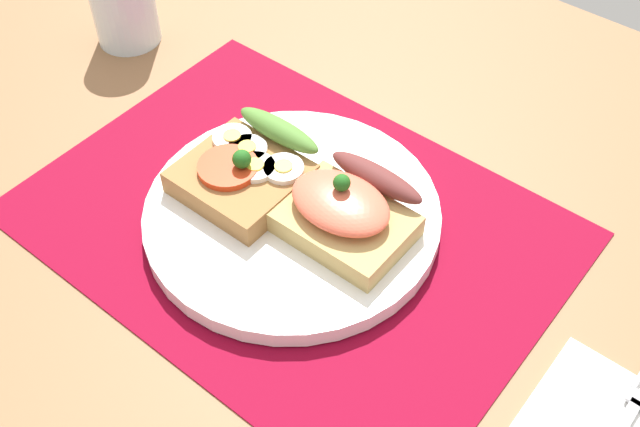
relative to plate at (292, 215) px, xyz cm
name	(u,v)px	position (x,y,z in cm)	size (l,w,h in cm)	color
ground_plane	(293,236)	(0.00, 0.00, -2.69)	(120.00, 90.00, 3.20)	brown
placemat	(293,222)	(0.00, 0.00, -0.94)	(43.88, 31.99, 0.30)	maroon
plate	(292,215)	(0.00, 0.00, 0.00)	(24.93, 24.93, 1.58)	white
sandwich_egg_tomato	(247,169)	(-4.94, -0.04, 2.37)	(9.80, 10.63, 4.38)	#9A693A
sandwich_salmon	(347,210)	(4.71, 1.27, 2.74)	(10.45, 9.16, 5.41)	tan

